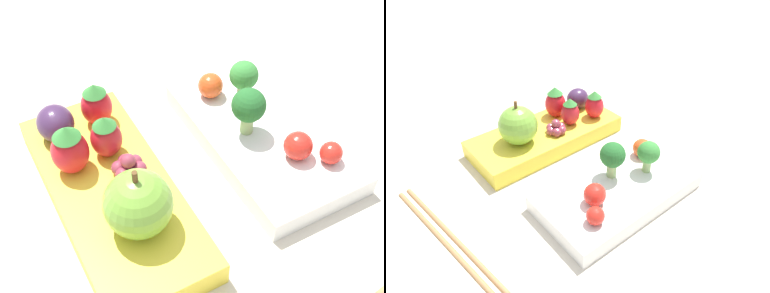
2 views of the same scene
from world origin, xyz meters
TOP-DOWN VIEW (x-y plane):
  - ground_plane at (0.00, 0.00)m, footprint 4.00×4.00m
  - bento_box_savoury at (-0.01, 0.08)m, footprint 0.20×0.11m
  - bento_box_fruit at (-0.01, -0.07)m, footprint 0.22×0.10m
  - broccoli_floret_0 at (-0.02, 0.06)m, footprint 0.03×0.03m
  - broccoli_floret_1 at (-0.06, 0.08)m, footprint 0.03×0.03m
  - cherry_tomato_0 at (0.03, 0.08)m, footprint 0.03×0.03m
  - cherry_tomato_1 at (-0.08, 0.06)m, footprint 0.02×0.02m
  - cherry_tomato_2 at (0.05, 0.11)m, footprint 0.02×0.02m
  - apple at (0.04, -0.07)m, footprint 0.05×0.05m
  - strawberry_0 at (-0.05, -0.06)m, footprint 0.03×0.03m
  - strawberry_1 at (-0.09, -0.05)m, footprint 0.03×0.03m
  - strawberry_2 at (-0.05, -0.09)m, footprint 0.03×0.03m
  - plum at (-0.09, -0.09)m, footprint 0.04×0.03m
  - grape_cluster at (-0.02, -0.05)m, footprint 0.03×0.03m
  - chopsticks_pair at (0.18, 0.01)m, footprint 0.04×0.21m

SIDE VIEW (x-z plane):
  - ground_plane at x=0.00m, z-range 0.00..0.00m
  - chopsticks_pair at x=0.18m, z-range 0.00..0.01m
  - bento_box_savoury at x=-0.01m, z-range 0.00..0.02m
  - bento_box_fruit at x=-0.01m, z-range 0.00..0.03m
  - cherry_tomato_2 at x=0.05m, z-range 0.02..0.04m
  - grape_cluster at x=-0.02m, z-range 0.02..0.04m
  - cherry_tomato_1 at x=-0.08m, z-range 0.02..0.05m
  - cherry_tomato_0 at x=0.03m, z-range 0.02..0.05m
  - plum at x=-0.09m, z-range 0.03..0.06m
  - strawberry_0 at x=-0.05m, z-range 0.02..0.07m
  - strawberry_1 at x=-0.09m, z-range 0.02..0.07m
  - strawberry_2 at x=-0.05m, z-range 0.02..0.07m
  - broccoli_floret_1 at x=-0.06m, z-range 0.03..0.07m
  - apple at x=0.04m, z-range 0.02..0.08m
  - broccoli_floret_0 at x=-0.02m, z-range 0.03..0.08m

